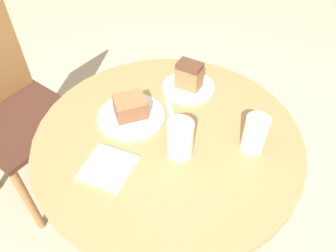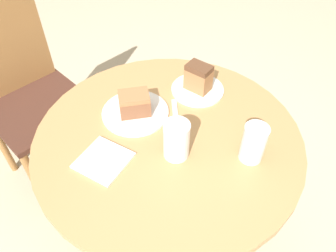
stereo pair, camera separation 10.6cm
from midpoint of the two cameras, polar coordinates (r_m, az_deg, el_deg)
ground_plane at (r=1.68m, az=1.89°, el=-18.47°), size 8.00×8.00×0.00m
table at (r=1.22m, az=2.50°, el=-7.14°), size 0.89×0.89×0.72m
chair at (r=1.68m, az=-21.16°, el=4.60°), size 0.48×0.46×0.91m
plate_near at (r=1.15m, az=-3.12°, el=2.25°), size 0.24×0.24×0.01m
plate_far at (r=1.26m, az=7.57°, el=6.21°), size 0.20×0.20×0.01m
cake_slice_near at (r=1.13m, az=-3.20°, el=3.86°), size 0.13×0.13×0.08m
cake_slice_far at (r=1.23m, az=7.82°, el=8.26°), size 0.06×0.09×0.10m
glass_lemonade at (r=0.99m, az=4.54°, el=-2.90°), size 0.08×0.08×0.13m
glass_water at (r=1.03m, az=17.48°, el=-3.33°), size 0.07×0.07×0.13m
napkin_stack at (r=1.02m, az=-8.27°, el=-6.09°), size 0.16×0.16×0.01m
fork at (r=1.15m, az=3.93°, el=1.81°), size 0.13×0.12×0.00m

